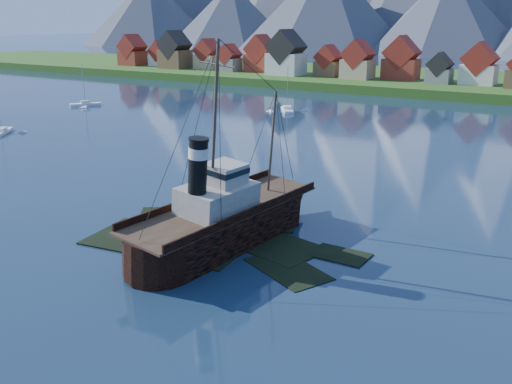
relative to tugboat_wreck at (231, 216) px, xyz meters
The scene contains 9 objects.
ground 4.73m from the tugboat_wreck, 138.39° to the right, with size 1400.00×1400.00×0.00m, color #172B42.
shoal 3.48m from the tugboat_wreck, 163.28° to the right, with size 31.71×21.24×1.14m.
shore_bank 167.60m from the tugboat_wreck, 90.94° to the left, with size 600.00×80.00×3.20m, color #1D4614.
seawall 129.62m from the tugboat_wreck, 91.22° to the left, with size 600.00×2.50×2.00m, color #3F3D38.
town 154.09m from the tugboat_wreck, 103.47° to the left, with size 250.96×16.69×17.30m.
tugboat_wreck is the anchor object (origin of this frame).
sailboat_a 81.62m from the tugboat_wreck, 162.31° to the left, with size 7.12×8.60×10.99m.
sailboat_b 113.20m from the tugboat_wreck, 146.11° to the left, with size 6.76×8.15×12.37m.
sailboat_c 93.81m from the tugboat_wreck, 115.15° to the left, with size 7.59×9.30×12.49m.
Camera 1 is at (37.10, -47.17, 24.22)m, focal length 40.00 mm.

